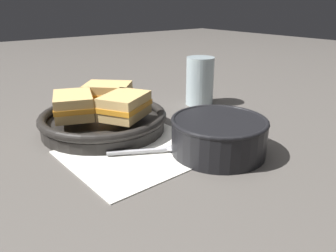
{
  "coord_description": "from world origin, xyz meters",
  "views": [
    {
      "loc": [
        -0.36,
        -0.45,
        0.26
      ],
      "look_at": [
        0.0,
        0.01,
        0.04
      ],
      "focal_mm": 35.0,
      "sensor_mm": 36.0,
      "label": 1
    }
  ],
  "objects_px": {
    "soup_bowl": "(219,134)",
    "drinking_glass": "(200,81)",
    "sandwich_far_left": "(108,94)",
    "sandwich_near_right": "(125,106)",
    "spoon": "(167,149)",
    "sandwich_near_left": "(73,105)",
    "skillet": "(104,121)"
  },
  "relations": [
    {
      "from": "soup_bowl",
      "to": "drinking_glass",
      "type": "relative_size",
      "value": 1.38
    },
    {
      "from": "sandwich_far_left",
      "to": "drinking_glass",
      "type": "height_order",
      "value": "drinking_glass"
    },
    {
      "from": "drinking_glass",
      "to": "sandwich_far_left",
      "type": "bearing_deg",
      "value": 173.29
    },
    {
      "from": "drinking_glass",
      "to": "sandwich_near_right",
      "type": "bearing_deg",
      "value": -165.39
    },
    {
      "from": "soup_bowl",
      "to": "spoon",
      "type": "height_order",
      "value": "soup_bowl"
    },
    {
      "from": "soup_bowl",
      "to": "sandwich_near_left",
      "type": "bearing_deg",
      "value": 125.61
    },
    {
      "from": "spoon",
      "to": "sandwich_far_left",
      "type": "xyz_separation_m",
      "value": [
        -0.0,
        0.21,
        0.06
      ]
    },
    {
      "from": "sandwich_near_left",
      "to": "drinking_glass",
      "type": "relative_size",
      "value": 0.97
    },
    {
      "from": "sandwich_near_left",
      "to": "sandwich_near_right",
      "type": "distance_m",
      "value": 0.1
    },
    {
      "from": "sandwich_near_right",
      "to": "drinking_glass",
      "type": "relative_size",
      "value": 1.0
    },
    {
      "from": "soup_bowl",
      "to": "sandwich_near_right",
      "type": "xyz_separation_m",
      "value": [
        -0.09,
        0.17,
        0.03
      ]
    },
    {
      "from": "sandwich_near_right",
      "to": "sandwich_far_left",
      "type": "height_order",
      "value": "same"
    },
    {
      "from": "soup_bowl",
      "to": "spoon",
      "type": "distance_m",
      "value": 0.1
    },
    {
      "from": "spoon",
      "to": "sandwich_near_left",
      "type": "xyz_separation_m",
      "value": [
        -0.1,
        0.18,
        0.06
      ]
    },
    {
      "from": "sandwich_near_right",
      "to": "sandwich_near_left",
      "type": "bearing_deg",
      "value": 139.9
    },
    {
      "from": "sandwich_near_left",
      "to": "sandwich_near_right",
      "type": "height_order",
      "value": "same"
    },
    {
      "from": "sandwich_near_right",
      "to": "drinking_glass",
      "type": "distance_m",
      "value": 0.28
    },
    {
      "from": "sandwich_near_right",
      "to": "spoon",
      "type": "bearing_deg",
      "value": -80.97
    },
    {
      "from": "soup_bowl",
      "to": "skillet",
      "type": "relative_size",
      "value": 0.65
    },
    {
      "from": "soup_bowl",
      "to": "drinking_glass",
      "type": "height_order",
      "value": "drinking_glass"
    },
    {
      "from": "drinking_glass",
      "to": "sandwich_near_left",
      "type": "bearing_deg",
      "value": -179.19
    },
    {
      "from": "sandwich_near_left",
      "to": "sandwich_far_left",
      "type": "bearing_deg",
      "value": 19.9
    },
    {
      "from": "sandwich_near_left",
      "to": "sandwich_far_left",
      "type": "relative_size",
      "value": 0.97
    },
    {
      "from": "skillet",
      "to": "soup_bowl",
      "type": "bearing_deg",
      "value": -63.81
    },
    {
      "from": "soup_bowl",
      "to": "sandwich_near_right",
      "type": "distance_m",
      "value": 0.19
    },
    {
      "from": "spoon",
      "to": "drinking_glass",
      "type": "distance_m",
      "value": 0.32
    },
    {
      "from": "soup_bowl",
      "to": "sandwich_near_right",
      "type": "relative_size",
      "value": 1.39
    },
    {
      "from": "drinking_glass",
      "to": "skillet",
      "type": "bearing_deg",
      "value": -177.0
    },
    {
      "from": "spoon",
      "to": "sandwich_near_left",
      "type": "distance_m",
      "value": 0.21
    },
    {
      "from": "sandwich_near_left",
      "to": "drinking_glass",
      "type": "distance_m",
      "value": 0.35
    },
    {
      "from": "sandwich_far_left",
      "to": "sandwich_near_right",
      "type": "bearing_deg",
      "value": -100.1
    },
    {
      "from": "soup_bowl",
      "to": "sandwich_far_left",
      "type": "relative_size",
      "value": 1.39
    }
  ]
}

